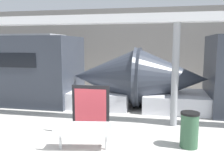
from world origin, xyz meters
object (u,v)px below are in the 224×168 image
trash_bin (189,130)px  support_column_near (175,75)px  bench_near (83,132)px  poster_board (91,110)px

trash_bin → support_column_near: 2.21m
bench_near → trash_bin: size_ratio=1.62×
trash_bin → poster_board: bearing=173.6°
poster_board → bench_near: bearing=-84.1°
support_column_near → bench_near: bearing=-132.4°
trash_bin → poster_board: poster_board is taller
bench_near → support_column_near: size_ratio=0.46×
trash_bin → poster_board: size_ratio=0.63×
trash_bin → poster_board: 2.86m
trash_bin → support_column_near: bearing=100.9°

